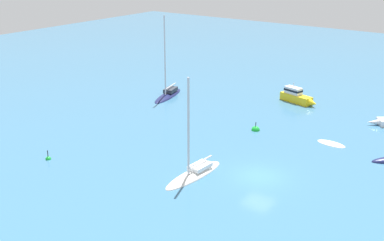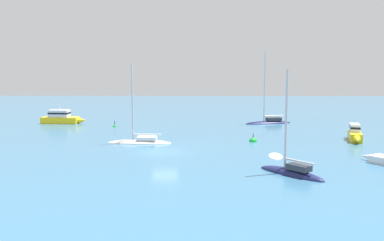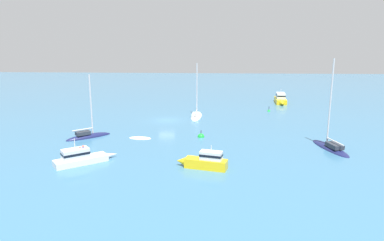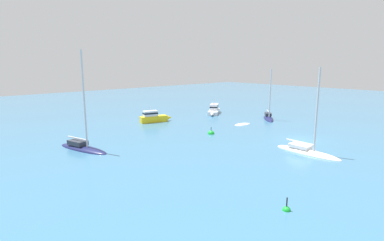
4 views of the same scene
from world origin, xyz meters
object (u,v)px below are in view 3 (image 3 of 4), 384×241
object	(u,v)px
launch	(80,157)
cabin_cruiser	(281,99)
ketch	(88,136)
mooring_buoy	(269,111)
cabin_cruiser_1	(204,161)
sailboat	(196,115)
yacht	(330,147)
channel_buoy	(201,137)
tender	(140,138)

from	to	relation	value
launch	cabin_cruiser	bearing A→B (deg)	16.36
cabin_cruiser	ketch	bearing A→B (deg)	-43.43
cabin_cruiser	ketch	xyz separation A→B (m)	(27.42, -30.03, -0.61)
launch	mooring_buoy	bearing A→B (deg)	13.06
cabin_cruiser_1	sailboat	bearing A→B (deg)	-70.96
cabin_cruiser_1	launch	bearing A→B (deg)	11.79
mooring_buoy	sailboat	bearing A→B (deg)	-67.87
yacht	channel_buoy	bearing A→B (deg)	59.45
launch	channel_buoy	bearing A→B (deg)	4.74
launch	channel_buoy	xyz separation A→B (m)	(-11.00, 12.16, -0.69)
channel_buoy	mooring_buoy	world-z (taller)	channel_buoy
cabin_cruiser	sailboat	xyz separation A→B (m)	(13.77, -16.38, -0.63)
launch	yacht	xyz separation A→B (m)	(-6.63, 27.53, -0.44)
yacht	tender	world-z (taller)	yacht
launch	sailboat	xyz separation A→B (m)	(-23.60, 11.03, -0.50)
sailboat	channel_buoy	world-z (taller)	sailboat
tender	cabin_cruiser_1	distance (m)	13.67
channel_buoy	mooring_buoy	distance (m)	21.25
tender	mooring_buoy	distance (m)	27.14
mooring_buoy	tender	bearing A→B (deg)	-46.00
cabin_cruiser	ketch	size ratio (longest dim) A/B	0.78
yacht	mooring_buoy	world-z (taller)	yacht
sailboat	cabin_cruiser	bearing A→B (deg)	-47.41
channel_buoy	mooring_buoy	xyz separation A→B (m)	(-17.79, 11.62, 0.01)
cabin_cruiser_1	channel_buoy	world-z (taller)	cabin_cruiser_1
ketch	sailboat	distance (m)	19.30
sailboat	mooring_buoy	size ratio (longest dim) A/B	8.11
launch	sailboat	bearing A→B (deg)	27.57
ketch	sailboat	xyz separation A→B (m)	(-13.65, 13.65, -0.02)
launch	ketch	xyz separation A→B (m)	(-9.95, -2.62, -0.48)
cabin_cruiser	sailboat	world-z (taller)	sailboat
cabin_cruiser	tender	bearing A→B (deg)	-35.99
cabin_cruiser	launch	distance (m)	46.35
cabin_cruiser	mooring_buoy	distance (m)	9.36
mooring_buoy	yacht	bearing A→B (deg)	9.62
ketch	sailboat	bearing A→B (deg)	4.09
cabin_cruiser	launch	world-z (taller)	cabin_cruiser
channel_buoy	ketch	bearing A→B (deg)	-85.97
cabin_cruiser	channel_buoy	bearing A→B (deg)	-25.87
tender	channel_buoy	bearing A→B (deg)	-166.15
ketch	tender	bearing A→B (deg)	-41.07
cabin_cruiser	yacht	xyz separation A→B (m)	(30.75, 0.12, -0.57)
channel_buoy	tender	bearing A→B (deg)	-82.36
tender	channel_buoy	xyz separation A→B (m)	(-1.06, 7.90, 0.00)
sailboat	cabin_cruiser_1	distance (m)	24.35
cabin_cruiser	sailboat	distance (m)	21.41
ketch	cabin_cruiser_1	world-z (taller)	ketch
cabin_cruiser_1	mooring_buoy	size ratio (longest dim) A/B	4.73
ketch	mooring_buoy	world-z (taller)	ketch
launch	sailboat	world-z (taller)	sailboat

